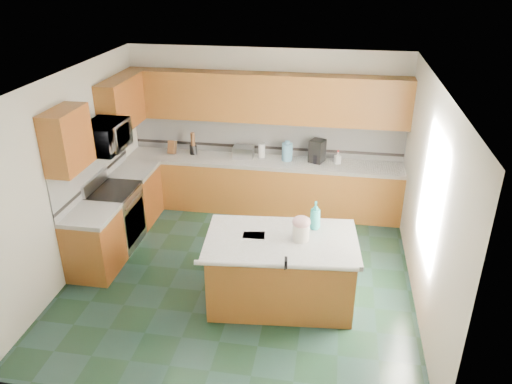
% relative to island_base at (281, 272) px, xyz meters
% --- Properties ---
extents(floor, '(4.60, 4.60, 0.00)m').
position_rel_island_base_xyz_m(floor, '(-0.60, 0.47, -0.43)').
color(floor, black).
rests_on(floor, ground).
extents(ceiling, '(4.60, 4.60, 0.00)m').
position_rel_island_base_xyz_m(ceiling, '(-0.60, 0.47, 2.27)').
color(ceiling, white).
rests_on(ceiling, ground).
extents(wall_back, '(4.60, 0.04, 2.70)m').
position_rel_island_base_xyz_m(wall_back, '(-0.60, 2.79, 0.92)').
color(wall_back, white).
rests_on(wall_back, ground).
extents(wall_front, '(4.60, 0.04, 2.70)m').
position_rel_island_base_xyz_m(wall_front, '(-0.60, -1.85, 0.92)').
color(wall_front, white).
rests_on(wall_front, ground).
extents(wall_left, '(0.04, 4.60, 2.70)m').
position_rel_island_base_xyz_m(wall_left, '(-2.92, 0.47, 0.92)').
color(wall_left, white).
rests_on(wall_left, ground).
extents(wall_right, '(0.04, 4.60, 2.70)m').
position_rel_island_base_xyz_m(wall_right, '(1.72, 0.47, 0.92)').
color(wall_right, white).
rests_on(wall_right, ground).
extents(back_base_cab, '(4.60, 0.60, 0.86)m').
position_rel_island_base_xyz_m(back_base_cab, '(-0.60, 2.47, 0.00)').
color(back_base_cab, '#602A0E').
rests_on(back_base_cab, ground).
extents(back_countertop, '(4.60, 0.64, 0.06)m').
position_rel_island_base_xyz_m(back_countertop, '(-0.60, 2.47, 0.46)').
color(back_countertop, white).
rests_on(back_countertop, back_base_cab).
extents(back_upper_cab, '(4.60, 0.33, 0.78)m').
position_rel_island_base_xyz_m(back_upper_cab, '(-0.60, 2.61, 1.51)').
color(back_upper_cab, '#602A0E').
rests_on(back_upper_cab, wall_back).
extents(back_backsplash, '(4.60, 0.02, 0.63)m').
position_rel_island_base_xyz_m(back_backsplash, '(-0.60, 2.76, 0.81)').
color(back_backsplash, silver).
rests_on(back_backsplash, back_countertop).
extents(back_accent_band, '(4.60, 0.01, 0.05)m').
position_rel_island_base_xyz_m(back_accent_band, '(-0.60, 2.75, 0.61)').
color(back_accent_band, black).
rests_on(back_accent_band, back_countertop).
extents(left_base_cab_rear, '(0.60, 0.82, 0.86)m').
position_rel_island_base_xyz_m(left_base_cab_rear, '(-2.60, 1.76, 0.00)').
color(left_base_cab_rear, '#602A0E').
rests_on(left_base_cab_rear, ground).
extents(left_counter_rear, '(0.64, 0.82, 0.06)m').
position_rel_island_base_xyz_m(left_counter_rear, '(-2.60, 1.76, 0.46)').
color(left_counter_rear, white).
rests_on(left_counter_rear, left_base_cab_rear).
extents(left_base_cab_front, '(0.60, 0.72, 0.86)m').
position_rel_island_base_xyz_m(left_base_cab_front, '(-2.60, 0.23, 0.00)').
color(left_base_cab_front, '#602A0E').
rests_on(left_base_cab_front, ground).
extents(left_counter_front, '(0.64, 0.72, 0.06)m').
position_rel_island_base_xyz_m(left_counter_front, '(-2.60, 0.23, 0.46)').
color(left_counter_front, white).
rests_on(left_counter_front, left_base_cab_front).
extents(left_backsplash, '(0.02, 2.30, 0.63)m').
position_rel_island_base_xyz_m(left_backsplash, '(-2.89, 1.02, 0.81)').
color(left_backsplash, silver).
rests_on(left_backsplash, wall_left).
extents(left_accent_band, '(0.01, 2.30, 0.05)m').
position_rel_island_base_xyz_m(left_accent_band, '(-2.88, 1.02, 0.61)').
color(left_accent_band, black).
rests_on(left_accent_band, wall_left).
extents(left_upper_cab_rear, '(0.33, 1.09, 0.78)m').
position_rel_island_base_xyz_m(left_upper_cab_rear, '(-2.73, 1.90, 1.51)').
color(left_upper_cab_rear, '#602A0E').
rests_on(left_upper_cab_rear, wall_left).
extents(left_upper_cab_front, '(0.33, 0.72, 0.78)m').
position_rel_island_base_xyz_m(left_upper_cab_front, '(-2.73, 0.23, 1.51)').
color(left_upper_cab_front, '#602A0E').
rests_on(left_upper_cab_front, wall_left).
extents(range_body, '(0.60, 0.76, 0.88)m').
position_rel_island_base_xyz_m(range_body, '(-2.60, 0.97, 0.01)').
color(range_body, '#B7B7BC').
rests_on(range_body, ground).
extents(range_oven_door, '(0.02, 0.68, 0.55)m').
position_rel_island_base_xyz_m(range_oven_door, '(-2.31, 0.97, -0.03)').
color(range_oven_door, black).
rests_on(range_oven_door, range_body).
extents(range_cooktop, '(0.62, 0.78, 0.04)m').
position_rel_island_base_xyz_m(range_cooktop, '(-2.60, 0.97, 0.47)').
color(range_cooktop, black).
rests_on(range_cooktop, range_body).
extents(range_handle, '(0.02, 0.66, 0.02)m').
position_rel_island_base_xyz_m(range_handle, '(-2.28, 0.97, 0.35)').
color(range_handle, '#B7B7BC').
rests_on(range_handle, range_body).
extents(range_backguard, '(0.06, 0.76, 0.18)m').
position_rel_island_base_xyz_m(range_backguard, '(-2.86, 0.97, 0.59)').
color(range_backguard, '#B7B7BC').
rests_on(range_backguard, range_body).
extents(microwave, '(0.50, 0.73, 0.41)m').
position_rel_island_base_xyz_m(microwave, '(-2.60, 0.97, 1.30)').
color(microwave, '#B7B7BC').
rests_on(microwave, wall_left).
extents(island_base, '(1.82, 1.14, 0.86)m').
position_rel_island_base_xyz_m(island_base, '(0.00, 0.00, 0.00)').
color(island_base, '#602A0E').
rests_on(island_base, ground).
extents(island_top, '(1.93, 1.25, 0.06)m').
position_rel_island_base_xyz_m(island_top, '(0.00, 0.00, 0.46)').
color(island_top, white).
rests_on(island_top, island_base).
extents(island_bullnose, '(1.84, 0.22, 0.06)m').
position_rel_island_base_xyz_m(island_bullnose, '(0.00, -0.55, 0.46)').
color(island_bullnose, white).
rests_on(island_bullnose, island_base).
extents(treat_jar, '(0.26, 0.26, 0.21)m').
position_rel_island_base_xyz_m(treat_jar, '(0.23, 0.01, 0.60)').
color(treat_jar, white).
rests_on(treat_jar, island_top).
extents(treat_jar_lid, '(0.22, 0.22, 0.14)m').
position_rel_island_base_xyz_m(treat_jar_lid, '(0.23, 0.01, 0.73)').
color(treat_jar_lid, '#D9A0A1').
rests_on(treat_jar_lid, treat_jar).
extents(treat_jar_knob, '(0.07, 0.02, 0.02)m').
position_rel_island_base_xyz_m(treat_jar_knob, '(0.23, 0.01, 0.78)').
color(treat_jar_knob, tan).
rests_on(treat_jar_knob, treat_jar_lid).
extents(treat_jar_knob_end_l, '(0.04, 0.04, 0.04)m').
position_rel_island_base_xyz_m(treat_jar_knob_end_l, '(0.19, 0.01, 0.78)').
color(treat_jar_knob_end_l, tan).
rests_on(treat_jar_knob_end_l, treat_jar_lid).
extents(treat_jar_knob_end_r, '(0.04, 0.04, 0.04)m').
position_rel_island_base_xyz_m(treat_jar_knob_end_r, '(0.27, 0.01, 0.78)').
color(treat_jar_knob_end_r, tan).
rests_on(treat_jar_knob_end_r, treat_jar_lid).
extents(soap_bottle_island, '(0.14, 0.14, 0.37)m').
position_rel_island_base_xyz_m(soap_bottle_island, '(0.38, 0.31, 0.67)').
color(soap_bottle_island, teal).
rests_on(soap_bottle_island, island_top).
extents(paper_sheet_a, '(0.31, 0.25, 0.00)m').
position_rel_island_base_xyz_m(paper_sheet_a, '(-0.35, 0.00, 0.49)').
color(paper_sheet_a, white).
rests_on(paper_sheet_a, island_top).
extents(paper_sheet_b, '(0.28, 0.22, 0.00)m').
position_rel_island_base_xyz_m(paper_sheet_b, '(-0.34, 0.03, 0.49)').
color(paper_sheet_b, white).
rests_on(paper_sheet_b, island_top).
extents(clamp_body, '(0.04, 0.11, 0.10)m').
position_rel_island_base_xyz_m(clamp_body, '(0.11, -0.53, 0.50)').
color(clamp_body, black).
rests_on(clamp_body, island_top).
extents(clamp_handle, '(0.02, 0.08, 0.02)m').
position_rel_island_base_xyz_m(clamp_handle, '(0.11, -0.59, 0.48)').
color(clamp_handle, black).
rests_on(clamp_handle, island_top).
extents(knife_block, '(0.14, 0.18, 0.25)m').
position_rel_island_base_xyz_m(knife_block, '(-2.19, 2.52, 0.60)').
color(knife_block, '#472814').
rests_on(knife_block, back_countertop).
extents(utensil_crock, '(0.12, 0.12, 0.15)m').
position_rel_island_base_xyz_m(utensil_crock, '(-1.82, 2.55, 0.57)').
color(utensil_crock, black).
rests_on(utensil_crock, back_countertop).
extents(utensil_bundle, '(0.07, 0.07, 0.23)m').
position_rel_island_base_xyz_m(utensil_bundle, '(-1.82, 2.55, 0.76)').
color(utensil_bundle, '#472814').
rests_on(utensil_bundle, utensil_crock).
extents(toaster_oven, '(0.34, 0.23, 0.20)m').
position_rel_island_base_xyz_m(toaster_oven, '(-0.94, 2.52, 0.59)').
color(toaster_oven, '#B7B7BC').
rests_on(toaster_oven, back_countertop).
extents(toaster_oven_door, '(0.30, 0.01, 0.16)m').
position_rel_island_base_xyz_m(toaster_oven_door, '(-0.94, 2.41, 0.59)').
color(toaster_oven_door, black).
rests_on(toaster_oven_door, toaster_oven).
extents(paper_towel, '(0.11, 0.11, 0.25)m').
position_rel_island_base_xyz_m(paper_towel, '(-0.64, 2.57, 0.61)').
color(paper_towel, white).
rests_on(paper_towel, back_countertop).
extents(paper_towel_base, '(0.17, 0.17, 0.01)m').
position_rel_island_base_xyz_m(paper_towel_base, '(-0.64, 2.57, 0.50)').
color(paper_towel_base, '#B7B7BC').
rests_on(paper_towel_base, back_countertop).
extents(water_jug, '(0.18, 0.18, 0.29)m').
position_rel_island_base_xyz_m(water_jug, '(-0.21, 2.53, 0.64)').
color(water_jug, '#67A9CD').
rests_on(water_jug, back_countertop).
extents(water_jug_neck, '(0.08, 0.08, 0.04)m').
position_rel_island_base_xyz_m(water_jug_neck, '(-0.21, 2.53, 0.80)').
color(water_jug_neck, '#67A9CD').
rests_on(water_jug_neck, water_jug).
extents(coffee_maker, '(0.29, 0.30, 0.37)m').
position_rel_island_base_xyz_m(coffee_maker, '(0.28, 2.55, 0.68)').
color(coffee_maker, black).
rests_on(coffee_maker, back_countertop).
extents(coffee_carafe, '(0.15, 0.15, 0.15)m').
position_rel_island_base_xyz_m(coffee_carafe, '(0.28, 2.50, 0.57)').
color(coffee_carafe, black).
rests_on(coffee_carafe, back_countertop).
extents(soap_bottle_back, '(0.12, 0.12, 0.20)m').
position_rel_island_base_xyz_m(soap_bottle_back, '(0.62, 2.52, 0.59)').
color(soap_bottle_back, white).
rests_on(soap_bottle_back, back_countertop).
extents(soap_back_cap, '(0.02, 0.02, 0.03)m').
position_rel_island_base_xyz_m(soap_back_cap, '(0.62, 2.52, 0.71)').
color(soap_back_cap, red).
rests_on(soap_back_cap, soap_bottle_back).
extents(window_light_proxy, '(0.02, 1.40, 1.10)m').
position_rel_island_base_xyz_m(window_light_proxy, '(1.69, 0.27, 1.07)').
color(window_light_proxy, white).
rests_on(window_light_proxy, wall_right).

